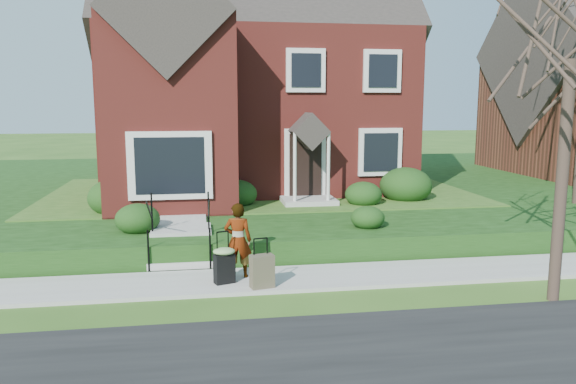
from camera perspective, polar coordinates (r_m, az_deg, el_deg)
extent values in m
plane|color=#2D5119|center=(11.78, 1.37, -8.92)|extent=(120.00, 120.00, 0.00)
cube|color=#9E9B93|center=(11.77, 1.37, -8.74)|extent=(60.00, 1.60, 0.08)
cube|color=black|center=(22.98, 6.32, 0.66)|extent=(44.00, 20.00, 0.60)
cube|color=#9E9B93|center=(16.31, -10.50, -1.72)|extent=(1.20, 6.00, 0.06)
cube|color=maroon|center=(21.12, -3.51, 8.13)|extent=(10.00, 8.00, 5.40)
cube|color=maroon|center=(16.24, -11.83, 7.69)|extent=(3.60, 2.40, 5.40)
cube|color=silver|center=(15.18, -11.87, 2.68)|extent=(2.20, 0.30, 1.80)
cube|color=black|center=(17.38, 1.77, 2.49)|extent=(1.00, 0.12, 2.10)
cube|color=black|center=(17.94, 9.34, 4.03)|extent=(1.40, 0.10, 1.50)
cube|color=#9E9B93|center=(12.52, -10.89, -7.25)|extent=(1.40, 0.30, 0.15)
cube|color=#9E9B93|center=(12.77, -10.87, -6.23)|extent=(1.40, 0.30, 0.15)
cube|color=#9E9B93|center=(13.02, -10.85, -5.24)|extent=(1.40, 0.30, 0.15)
cube|color=#9E9B93|center=(13.28, -10.83, -4.30)|extent=(1.40, 0.30, 0.15)
cube|color=#9E9B93|center=(13.82, -10.76, -3.78)|extent=(1.40, 0.80, 0.15)
cylinder|color=black|center=(12.32, -14.00, -5.82)|extent=(0.04, 0.04, 0.90)
cylinder|color=black|center=(13.36, -13.67, -2.01)|extent=(0.04, 0.04, 0.90)
cylinder|color=black|center=(12.27, -7.92, -5.69)|extent=(0.04, 0.04, 0.90)
cylinder|color=black|center=(13.31, -8.08, -1.88)|extent=(0.04, 0.04, 0.90)
ellipsoid|color=#16340F|center=(16.36, -17.12, -0.15)|extent=(1.52, 1.52, 1.07)
ellipsoid|color=#16340F|center=(16.83, -5.22, 0.10)|extent=(1.22, 1.22, 0.85)
ellipsoid|color=#16340F|center=(16.98, 7.68, 0.01)|extent=(1.11, 1.11, 0.78)
ellipsoid|color=#16340F|center=(18.06, 11.88, 1.03)|extent=(1.64, 1.64, 1.15)
ellipsoid|color=#16340F|center=(13.84, -15.05, -2.35)|extent=(1.06, 1.06, 0.74)
ellipsoid|color=#16340F|center=(13.96, 8.10, -2.37)|extent=(0.83, 0.83, 0.58)
imported|color=#999999|center=(11.56, -5.11, -4.90)|extent=(0.62, 0.46, 1.55)
cube|color=black|center=(11.32, -6.48, -7.74)|extent=(0.44, 0.33, 0.59)
cylinder|color=black|center=(11.12, -6.55, -4.09)|extent=(0.23, 0.10, 0.03)
cylinder|color=black|center=(11.17, -7.14, -5.22)|extent=(0.02, 0.02, 0.44)
cylinder|color=black|center=(11.18, -5.92, -5.18)|extent=(0.02, 0.02, 0.44)
cylinder|color=black|center=(11.39, -7.16, -9.05)|extent=(0.06, 0.07, 0.06)
cylinder|color=black|center=(11.40, -5.76, -9.00)|extent=(0.06, 0.07, 0.06)
ellipsoid|color=#80A860|center=(11.22, -6.52, -5.96)|extent=(0.53, 0.48, 0.14)
cube|color=brown|center=(10.99, -2.66, -8.05)|extent=(0.50, 0.35, 0.65)
cylinder|color=black|center=(10.82, -2.68, -4.82)|extent=(0.27, 0.09, 0.03)
cylinder|color=black|center=(10.85, -3.39, -5.65)|extent=(0.02, 0.02, 0.31)
cylinder|color=black|center=(10.87, -1.96, -5.60)|extent=(0.02, 0.02, 0.31)
cylinder|color=black|center=(11.07, -3.47, -9.54)|extent=(0.05, 0.07, 0.06)
cylinder|color=black|center=(11.10, -1.83, -9.47)|extent=(0.05, 0.07, 0.06)
cylinder|color=#4A372D|center=(11.26, 26.04, 0.79)|extent=(0.21, 0.21, 4.39)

